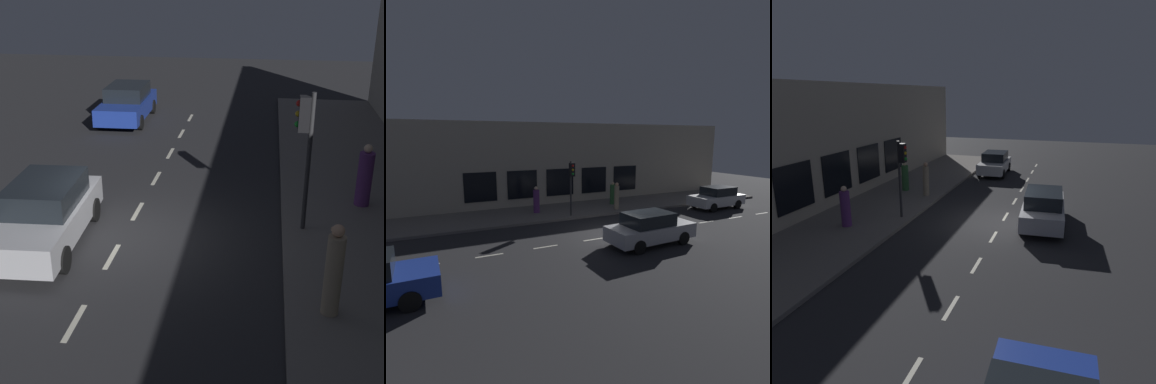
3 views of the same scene
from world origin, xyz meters
TOP-DOWN VIEW (x-y plane):
  - ground_plane at (0.00, 0.00)m, footprint 60.00×60.00m
  - sidewalk at (6.25, 0.00)m, footprint 4.50×32.00m
  - building_facade at (8.80, 0.00)m, footprint 0.65×32.00m
  - lane_centre_line at (0.00, -1.00)m, footprint 0.12×27.20m
  - traffic_light at (4.38, 0.87)m, footprint 0.46×0.32m
  - parked_car_0 at (2.56, -9.95)m, footprint 1.96×4.15m
  - parked_car_1 at (-1.76, -0.49)m, footprint 2.04×4.44m
  - pedestrian_0 at (6.23, 2.62)m, footprint 0.48×0.48m
  - pedestrian_1 at (4.84, -2.78)m, footprint 0.47×0.47m
  - pedestrian_2 at (6.45, -3.44)m, footprint 0.46×0.46m

SIDE VIEW (x-z plane):
  - ground_plane at x=0.00m, z-range 0.00..0.00m
  - lane_centre_line at x=0.00m, z-range 0.00..0.01m
  - sidewalk at x=6.25m, z-range 0.00..0.15m
  - parked_car_0 at x=2.56m, z-range 0.00..1.58m
  - parked_car_1 at x=-1.76m, z-range 0.00..1.58m
  - pedestrian_2 at x=6.45m, z-range 0.08..1.76m
  - pedestrian_0 at x=6.23m, z-range 0.07..1.84m
  - pedestrian_1 at x=4.84m, z-range 0.10..1.98m
  - traffic_light at x=4.38m, z-range 0.94..4.44m
  - building_facade at x=8.80m, z-range -0.01..6.20m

